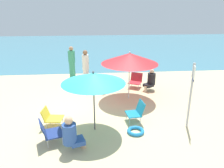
# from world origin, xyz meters

# --- Properties ---
(ground_plane) EXTENTS (40.00, 40.00, 0.00)m
(ground_plane) POSITION_xyz_m (0.00, 0.00, 0.00)
(ground_plane) COLOR beige
(sea_water) EXTENTS (40.00, 16.00, 0.01)m
(sea_water) POSITION_xyz_m (0.00, 13.04, 0.00)
(sea_water) COLOR teal
(sea_water) RESTS_ON ground_plane
(umbrella_red) EXTENTS (2.14, 2.14, 1.88)m
(umbrella_red) POSITION_xyz_m (1.40, 1.51, 1.62)
(umbrella_red) COLOR silver
(umbrella_red) RESTS_ON ground_plane
(umbrella_teal) EXTENTS (1.78, 1.78, 1.81)m
(umbrella_teal) POSITION_xyz_m (0.04, -0.71, 1.61)
(umbrella_teal) COLOR #4C4C51
(umbrella_teal) RESTS_ON ground_plane
(beach_chair_a) EXTENTS (0.58, 0.56, 0.66)m
(beach_chair_a) POSITION_xyz_m (1.36, -0.33, 0.36)
(beach_chair_a) COLOR teal
(beach_chair_a) RESTS_ON ground_plane
(beach_chair_b) EXTENTS (0.70, 0.69, 0.66)m
(beach_chair_b) POSITION_xyz_m (-1.17, -1.30, 0.36)
(beach_chair_b) COLOR navy
(beach_chair_b) RESTS_ON ground_plane
(beach_chair_c) EXTENTS (0.74, 0.73, 0.65)m
(beach_chair_c) POSITION_xyz_m (0.32, 2.37, 0.31)
(beach_chair_c) COLOR navy
(beach_chair_c) RESTS_ON ground_plane
(beach_chair_d) EXTENTS (0.73, 0.75, 0.62)m
(beach_chair_d) POSITION_xyz_m (1.91, 2.77, 0.32)
(beach_chair_d) COLOR red
(beach_chair_d) RESTS_ON ground_plane
(beach_chair_e) EXTENTS (0.62, 0.54, 0.59)m
(beach_chair_e) POSITION_xyz_m (-1.27, -0.41, 0.32)
(beach_chair_e) COLOR gold
(beach_chair_e) RESTS_ON ground_plane
(person_a) EXTENTS (0.34, 0.34, 1.60)m
(person_a) POSITION_xyz_m (-1.03, 4.34, 0.80)
(person_a) COLOR #389970
(person_a) RESTS_ON ground_plane
(person_b) EXTENTS (0.29, 0.29, 1.67)m
(person_b) POSITION_xyz_m (-0.30, 3.00, 0.85)
(person_b) COLOR silver
(person_b) RESTS_ON ground_plane
(person_c) EXTENTS (0.57, 0.45, 0.98)m
(person_c) POSITION_xyz_m (-0.54, -1.69, 0.49)
(person_c) COLOR #2D519E
(person_c) RESTS_ON ground_plane
(person_d) EXTENTS (0.56, 0.51, 0.94)m
(person_d) POSITION_xyz_m (2.48, 2.33, 0.47)
(person_d) COLOR black
(person_d) RESTS_ON ground_plane
(warning_sign) EXTENTS (0.21, 0.51, 1.99)m
(warning_sign) POSITION_xyz_m (2.83, -0.77, 1.32)
(warning_sign) COLOR #ADADB2
(warning_sign) RESTS_ON ground_plane
(swim_ring) EXTENTS (0.50, 0.50, 0.10)m
(swim_ring) POSITION_xyz_m (1.22, -0.99, 0.05)
(swim_ring) COLOR #238CD8
(swim_ring) RESTS_ON ground_plane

